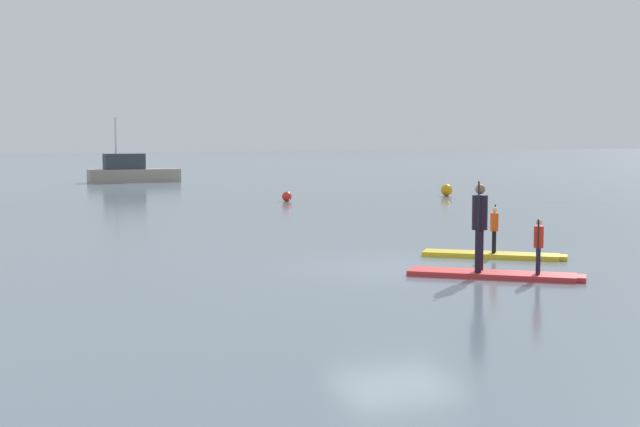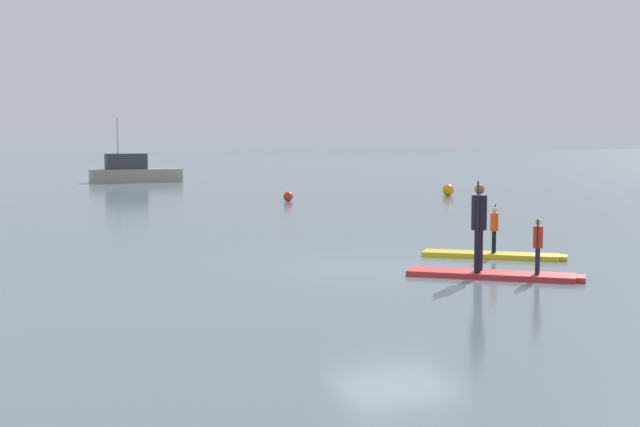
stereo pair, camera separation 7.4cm
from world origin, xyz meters
name	(u,v)px [view 1 (the left image)]	position (x,y,z in m)	size (l,w,h in m)	color
ground_plane	(396,269)	(0.00, 0.00, 0.00)	(240.00, 240.00, 0.00)	slate
paddleboard_near	(494,255)	(2.81, 0.79, 0.05)	(2.87, 2.39, 0.10)	gold
paddler_child_solo	(494,227)	(2.82, 0.80, 0.68)	(0.28, 0.32, 1.08)	black
paddleboard_far	(495,275)	(1.30, -1.68, 0.05)	(3.03, 2.55, 0.10)	red
paddler_adult	(480,221)	(1.05, -1.49, 1.07)	(0.42, 0.45, 1.76)	black
paddler_child_front	(539,243)	(1.93, -2.18, 0.69)	(0.28, 0.32, 1.06)	#19194C
fishing_boat_green_midground	(131,172)	(0.59, 35.67, 0.60)	(5.17, 1.54, 3.68)	#9E9384
mooring_buoy_near	(447,190)	(11.70, 18.86, 0.26)	(0.52, 0.52, 0.52)	orange
mooring_buoy_far	(287,197)	(4.00, 18.34, 0.20)	(0.40, 0.40, 0.40)	red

